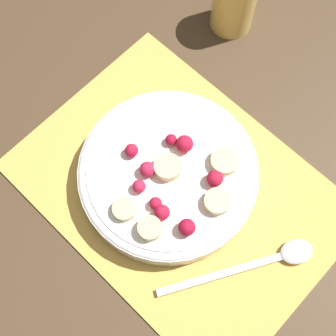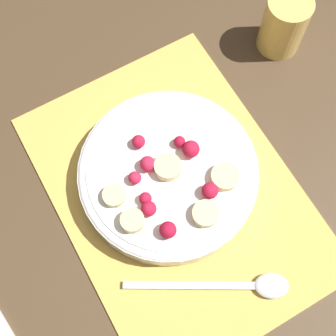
# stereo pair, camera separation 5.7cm
# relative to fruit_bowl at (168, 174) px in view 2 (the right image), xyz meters

# --- Properties ---
(ground_plane) EXTENTS (3.00, 3.00, 0.00)m
(ground_plane) POSITION_rel_fruit_bowl_xyz_m (-0.02, -0.00, -0.03)
(ground_plane) COLOR #4C3823
(placemat) EXTENTS (0.40, 0.29, 0.01)m
(placemat) POSITION_rel_fruit_bowl_xyz_m (-0.02, -0.00, -0.02)
(placemat) COLOR #E0B251
(placemat) RESTS_ON ground_plane
(fruit_bowl) EXTENTS (0.23, 0.23, 0.06)m
(fruit_bowl) POSITION_rel_fruit_bowl_xyz_m (0.00, 0.00, 0.00)
(fruit_bowl) COLOR white
(fruit_bowl) RESTS_ON placemat
(spoon) EXTENTS (0.12, 0.18, 0.01)m
(spoon) POSITION_rel_fruit_bowl_xyz_m (-0.16, -0.01, -0.02)
(spoon) COLOR silver
(spoon) RESTS_ON placemat
(drinking_glass) EXTENTS (0.06, 0.06, 0.09)m
(drinking_glass) POSITION_rel_fruit_bowl_xyz_m (0.11, -0.25, 0.02)
(drinking_glass) COLOR #F4CC66
(drinking_glass) RESTS_ON ground_plane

